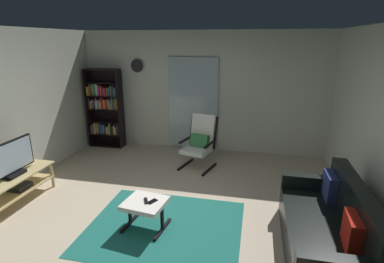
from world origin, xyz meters
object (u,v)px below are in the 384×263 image
bookshelf_near_tv (105,108)px  lounge_armchair (200,140)px  tv_remote (146,201)px  ottoman (145,206)px  wall_clock (137,66)px  leather_sofa (328,230)px  television (11,160)px  cell_phone (152,201)px  tv_stand (16,185)px

bookshelf_near_tv → lounge_armchair: 2.48m
tv_remote → ottoman: bearing=153.3°
wall_clock → leather_sofa: bearing=-41.5°
television → leather_sofa: 4.39m
cell_phone → tv_stand: bearing=-156.5°
television → cell_phone: television is taller
lounge_armchair → wall_clock: 2.27m
lounge_armchair → cell_phone: 2.15m
television → lounge_armchair: bearing=38.8°
ottoman → wall_clock: (-1.29, 3.07, 1.53)m
tv_stand → wall_clock: size_ratio=4.31×
leather_sofa → tv_remote: 2.22m
tv_stand → wall_clock: (0.85, 2.89, 1.55)m
television → lounge_armchair: size_ratio=0.82×
tv_stand → leather_sofa: (4.37, -0.22, 0.01)m
tv_stand → bookshelf_near_tv: bookshelf_near_tv is taller
leather_sofa → wall_clock: wall_clock is taller
bookshelf_near_tv → wall_clock: (0.74, 0.21, 0.95)m
lounge_armchair → ottoman: lounge_armchair is taller
television → leather_sofa: (4.37, -0.21, -0.39)m
leather_sofa → lounge_armchair: bearing=131.2°
cell_phone → ottoman: bearing=-147.3°
tv_remote → wall_clock: (-1.30, 3.07, 1.45)m
tv_stand → cell_phone: size_ratio=8.93×
tv_stand → lounge_armchair: 3.15m
tv_stand → ottoman: (2.14, -0.18, 0.02)m
television → ottoman: 2.18m
tv_stand → cell_phone: (2.24, -0.17, 0.09)m
bookshelf_near_tv → ottoman: (2.03, -2.87, -0.58)m
leather_sofa → wall_clock: (-3.52, 3.11, 1.54)m
leather_sofa → ottoman: 2.23m
wall_clock → tv_stand: bearing=-106.4°
bookshelf_near_tv → lounge_armchair: size_ratio=1.75×
tv_remote → lounge_armchair: bearing=54.7°
wall_clock → television: bearing=-106.3°
bookshelf_near_tv → ottoman: 3.56m
bookshelf_near_tv → lounge_armchair: bearing=-17.1°
leather_sofa → ottoman: size_ratio=3.10×
tv_stand → tv_remote: tv_stand is taller
cell_phone → wall_clock: bearing=142.3°
leather_sofa → tv_remote: bearing=179.0°
lounge_armchair → leather_sofa: bearing=-48.8°
lounge_armchair → cell_phone: bearing=-95.8°
tv_stand → wall_clock: 3.39m
television → ottoman: bearing=-4.6°
bookshelf_near_tv → tv_remote: bookshelf_near_tv is taller
ottoman → tv_remote: size_ratio=4.02×
television → wall_clock: size_ratio=2.91×
bookshelf_near_tv → leather_sofa: size_ratio=1.00×
bookshelf_near_tv → lounge_armchair: (2.35, -0.72, -0.36)m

